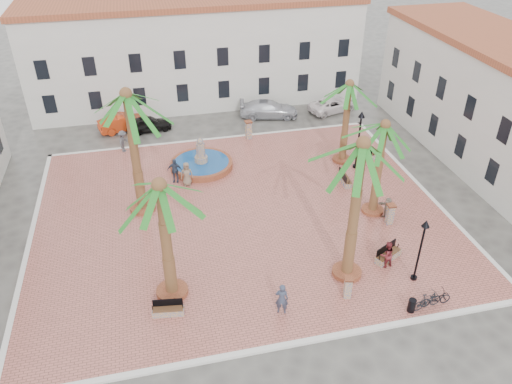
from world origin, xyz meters
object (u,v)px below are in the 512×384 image
bollard_se (348,287)px  bicycle_a (436,298)px  pedestrian_fountain_b (175,170)px  cyclist_a (282,299)px  pedestrian_fountain_a (187,174)px  car_black (149,124)px  cyclist_b (387,254)px  palm_s (361,160)px  litter_bin (412,305)px  bicycle_b (427,301)px  palm_sw (161,201)px  lamppost_s (422,240)px  car_red (124,122)px  pedestrian_east (387,208)px  bench_ne (366,152)px  palm_nw (128,108)px  pedestrian_north (123,141)px  lamppost_e (360,130)px  palm_e (384,136)px  bench_e (345,180)px  bench_se (388,255)px  fountain (201,163)px  bench_s (168,311)px  car_silver (269,109)px  bollard_e (390,214)px  bollard_n (248,129)px  car_white (332,105)px

bollard_se → bicycle_a: (4.14, -1.57, -0.22)m
pedestrian_fountain_b → cyclist_a: bearing=-58.7°
pedestrian_fountain_a → car_black: (-2.15, 9.82, -0.38)m
cyclist_b → car_black: (-11.99, 20.97, -0.32)m
palm_s → litter_bin: size_ratio=11.10×
bicycle_b → litter_bin: bearing=80.6°
palm_sw → lamppost_s: palm_sw is taller
lamppost_s → car_red: (-15.06, 22.95, -2.09)m
pedestrian_east → lamppost_s: bearing=-25.7°
palm_sw → pedestrian_east: palm_sw is taller
pedestrian_east → bench_ne: bearing=149.8°
palm_sw → bicycle_a: size_ratio=4.14×
palm_nw → bicycle_b: size_ratio=4.88×
palm_sw → pedestrian_fountain_b: (1.26, 11.23, -4.94)m
pedestrian_fountain_a → car_black: 10.06m
cyclist_b → pedestrian_east: 4.71m
bench_ne → cyclist_b: 13.02m
cyclist_a → pedestrian_north: size_ratio=1.04×
lamppost_e → pedestrian_fountain_b: bearing=175.5°
palm_e → bench_e: 6.41m
palm_e → bench_e: size_ratio=3.78×
litter_bin → bench_e: bearing=83.8°
bench_e → litter_bin: size_ratio=2.27×
bench_ne → litter_bin: bearing=147.7°
bench_se → cyclist_b: 0.85m
cyclist_a → pedestrian_fountain_a: (-3.20, 13.19, -0.03)m
bench_e → pedestrian_fountain_a: size_ratio=0.97×
fountain → bollard_se: fountain is taller
palm_e → bench_s: 15.88m
bicycle_b → pedestrian_fountain_a: size_ratio=0.97×
fountain → lamppost_s: size_ratio=1.18×
car_silver → pedestrian_north: bearing=119.7°
lamppost_e → palm_nw: bearing=-172.9°
bench_e → lamppost_e: lamppost_e is taller
pedestrian_fountain_b → car_silver: (9.35, 9.62, -0.30)m
lamppost_s → bollard_e: bearing=79.3°
bollard_n → car_silver: 4.96m
bicycle_b → car_black: size_ratio=0.45×
pedestrian_east → pedestrian_fountain_b: bearing=-136.3°
palm_sw → bicycle_b: (12.46, -4.04, -5.33)m
palm_nw → car_red: bearing=94.3°
cyclist_a → car_white: (11.40, 23.33, -0.43)m
palm_nw → palm_e: size_ratio=1.29×
car_silver → pedestrian_east: bearing=-157.0°
bollard_se → litter_bin: size_ratio=1.71×
bench_se → car_white: car_white is taller
bench_ne → litter_bin: size_ratio=2.58×
bench_ne → bench_e: bearing=121.4°
bollard_e → bicycle_a: size_ratio=0.82×
palm_e → lamppost_e: palm_e is taller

